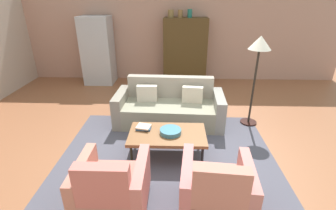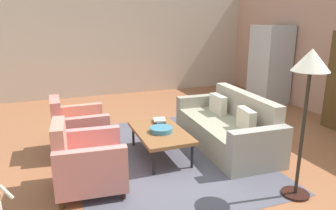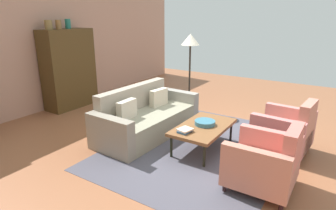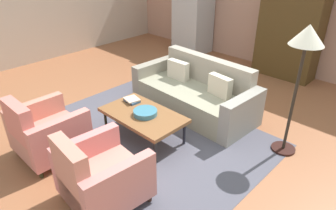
{
  "view_description": "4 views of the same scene",
  "coord_description": "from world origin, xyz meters",
  "px_view_note": "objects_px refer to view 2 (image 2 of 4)",
  "views": [
    {
      "loc": [
        -0.19,
        -3.5,
        2.39
      ],
      "look_at": [
        -0.31,
        0.01,
        0.79
      ],
      "focal_mm": 26.32,
      "sensor_mm": 36.0,
      "label": 1
    },
    {
      "loc": [
        3.86,
        -1.64,
        2.04
      ],
      "look_at": [
        -0.57,
        0.03,
        0.71
      ],
      "focal_mm": 33.78,
      "sensor_mm": 36.0,
      "label": 2
    },
    {
      "loc": [
        -4.25,
        -2.03,
        2.13
      ],
      "look_at": [
        -0.43,
        0.41,
        0.68
      ],
      "focal_mm": 30.7,
      "sensor_mm": 36.0,
      "label": 3
    },
    {
      "loc": [
        2.52,
        -2.61,
        2.53
      ],
      "look_at": [
        -0.06,
        0.06,
        0.53
      ],
      "focal_mm": 32.6,
      "sensor_mm": 36.0,
      "label": 4
    }
  ],
  "objects_px": {
    "couch": "(229,128)",
    "coffee_table": "(160,133)",
    "book_stack": "(159,120)",
    "floor_lamp": "(310,75)",
    "armchair_left": "(76,131)",
    "refrigerator": "(270,65)",
    "fruit_bowl": "(161,130)",
    "armchair_right": "(85,164)"
  },
  "relations": [
    {
      "from": "coffee_table",
      "to": "floor_lamp",
      "type": "height_order",
      "value": "floor_lamp"
    },
    {
      "from": "coffee_table",
      "to": "floor_lamp",
      "type": "bearing_deg",
      "value": 35.28
    },
    {
      "from": "couch",
      "to": "book_stack",
      "type": "distance_m",
      "value": 1.14
    },
    {
      "from": "fruit_bowl",
      "to": "floor_lamp",
      "type": "height_order",
      "value": "floor_lamp"
    },
    {
      "from": "book_stack",
      "to": "armchair_right",
      "type": "bearing_deg",
      "value": -52.76
    },
    {
      "from": "coffee_table",
      "to": "armchair_left",
      "type": "height_order",
      "value": "armchair_left"
    },
    {
      "from": "fruit_bowl",
      "to": "coffee_table",
      "type": "bearing_deg",
      "value": 180.0
    },
    {
      "from": "fruit_bowl",
      "to": "refrigerator",
      "type": "height_order",
      "value": "refrigerator"
    },
    {
      "from": "coffee_table",
      "to": "fruit_bowl",
      "type": "relative_size",
      "value": 3.6
    },
    {
      "from": "couch",
      "to": "floor_lamp",
      "type": "distance_m",
      "value": 1.97
    },
    {
      "from": "coffee_table",
      "to": "armchair_right",
      "type": "height_order",
      "value": "armchair_right"
    },
    {
      "from": "couch",
      "to": "book_stack",
      "type": "relative_size",
      "value": 8.47
    },
    {
      "from": "fruit_bowl",
      "to": "floor_lamp",
      "type": "xyz_separation_m",
      "value": [
        1.55,
        1.13,
        1.01
      ]
    },
    {
      "from": "fruit_bowl",
      "to": "book_stack",
      "type": "relative_size",
      "value": 1.32
    },
    {
      "from": "fruit_bowl",
      "to": "floor_lamp",
      "type": "relative_size",
      "value": 0.19
    },
    {
      "from": "refrigerator",
      "to": "floor_lamp",
      "type": "relative_size",
      "value": 1.08
    },
    {
      "from": "armchair_left",
      "to": "fruit_bowl",
      "type": "bearing_deg",
      "value": 60.74
    },
    {
      "from": "book_stack",
      "to": "floor_lamp",
      "type": "xyz_separation_m",
      "value": [
        1.99,
        1.01,
        1.01
      ]
    },
    {
      "from": "armchair_right",
      "to": "fruit_bowl",
      "type": "bearing_deg",
      "value": 119.99
    },
    {
      "from": "armchair_left",
      "to": "refrigerator",
      "type": "relative_size",
      "value": 0.48
    },
    {
      "from": "armchair_left",
      "to": "couch",
      "type": "bearing_deg",
      "value": 75.46
    },
    {
      "from": "couch",
      "to": "coffee_table",
      "type": "distance_m",
      "value": 1.19
    },
    {
      "from": "armchair_right",
      "to": "refrigerator",
      "type": "distance_m",
      "value": 5.44
    },
    {
      "from": "couch",
      "to": "refrigerator",
      "type": "bearing_deg",
      "value": -46.24
    },
    {
      "from": "floor_lamp",
      "to": "armchair_right",
      "type": "bearing_deg",
      "value": -113.64
    },
    {
      "from": "coffee_table",
      "to": "fruit_bowl",
      "type": "bearing_deg",
      "value": -0.0
    },
    {
      "from": "armchair_right",
      "to": "floor_lamp",
      "type": "relative_size",
      "value": 0.51
    },
    {
      "from": "couch",
      "to": "coffee_table",
      "type": "relative_size",
      "value": 1.78
    },
    {
      "from": "fruit_bowl",
      "to": "book_stack",
      "type": "bearing_deg",
      "value": 164.17
    },
    {
      "from": "armchair_left",
      "to": "book_stack",
      "type": "bearing_deg",
      "value": 80.43
    },
    {
      "from": "book_stack",
      "to": "floor_lamp",
      "type": "height_order",
      "value": "floor_lamp"
    },
    {
      "from": "couch",
      "to": "armchair_right",
      "type": "bearing_deg",
      "value": 106.5
    },
    {
      "from": "coffee_table",
      "to": "armchair_right",
      "type": "distance_m",
      "value": 1.31
    },
    {
      "from": "couch",
      "to": "armchair_left",
      "type": "xyz_separation_m",
      "value": [
        -0.6,
        -2.35,
        0.06
      ]
    },
    {
      "from": "book_stack",
      "to": "refrigerator",
      "type": "bearing_deg",
      "value": 116.22
    },
    {
      "from": "book_stack",
      "to": "floor_lamp",
      "type": "distance_m",
      "value": 2.45
    },
    {
      "from": "coffee_table",
      "to": "book_stack",
      "type": "distance_m",
      "value": 0.41
    },
    {
      "from": "armchair_right",
      "to": "fruit_bowl",
      "type": "height_order",
      "value": "armchair_right"
    },
    {
      "from": "couch",
      "to": "fruit_bowl",
      "type": "distance_m",
      "value": 1.2
    },
    {
      "from": "couch",
      "to": "armchair_left",
      "type": "height_order",
      "value": "armchair_left"
    },
    {
      "from": "armchair_right",
      "to": "fruit_bowl",
      "type": "xyz_separation_m",
      "value": [
        -0.54,
        1.17,
        0.09
      ]
    },
    {
      "from": "fruit_bowl",
      "to": "armchair_left",
      "type": "bearing_deg",
      "value": -119.1
    }
  ]
}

